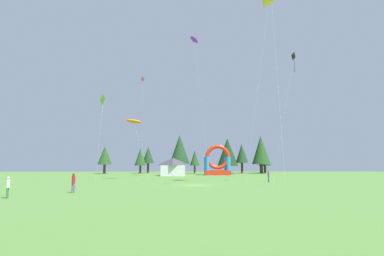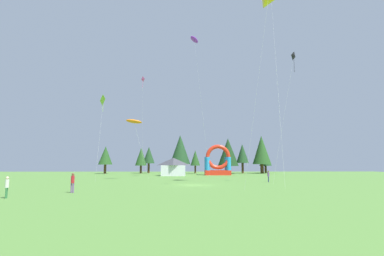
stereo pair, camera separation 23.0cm
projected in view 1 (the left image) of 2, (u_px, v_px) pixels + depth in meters
The scene contains 20 objects.
ground_plane at pixel (194, 185), 36.76m from camera, with size 120.00×120.00×0.00m, color #548438.
kite_pink_diamond at pixel (142, 81), 61.09m from camera, with size 0.81×3.81×20.07m.
kite_black_diamond at pixel (294, 58), 40.94m from camera, with size 3.83×0.83×17.59m.
kite_purple_parafoil at pixel (194, 40), 56.98m from camera, with size 4.21×6.93×26.55m.
kite_lime_diamond at pixel (104, 101), 49.30m from camera, with size 1.08×2.97×13.57m.
kite_orange_parafoil at pixel (134, 121), 49.71m from camera, with size 3.96×1.26×10.11m.
person_far_side at pixel (268, 175), 42.73m from camera, with size 0.38×0.38×1.63m.
person_midfield at pixel (74, 181), 27.24m from camera, with size 0.31×0.31×1.78m.
person_left_edge at pixel (8, 185), 22.93m from camera, with size 0.33×0.33×1.65m.
inflatable_yellow_castle at pixel (217, 164), 67.89m from camera, with size 5.77×3.79×6.83m.
festival_tent at pixel (173, 167), 64.37m from camera, with size 5.08×4.03×3.82m.
tree_row_0 at pixel (105, 156), 77.51m from camera, with size 3.59×3.59×7.04m.
tree_row_1 at pixel (140, 157), 79.56m from camera, with size 3.05×3.05×6.82m.
tree_row_2 at pixel (148, 155), 82.73m from camera, with size 3.25×3.25×7.19m.
tree_row_3 at pixel (180, 150), 81.98m from camera, with size 5.52×5.52×10.36m.
tree_row_4 at pixel (195, 158), 79.56m from camera, with size 2.53×2.53×6.10m.
tree_row_5 at pixel (227, 152), 78.64m from camera, with size 5.43×5.43×9.18m.
tree_row_6 at pixel (242, 154), 80.87m from camera, with size 3.35×3.35×7.84m.
tree_row_7 at pixel (261, 150), 79.75m from camera, with size 4.84×4.84×9.97m.
tree_row_8 at pixel (265, 158), 83.05m from camera, with size 3.36×3.36×6.39m.
Camera 1 is at (-1.17, -37.31, 2.66)m, focal length 28.09 mm.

